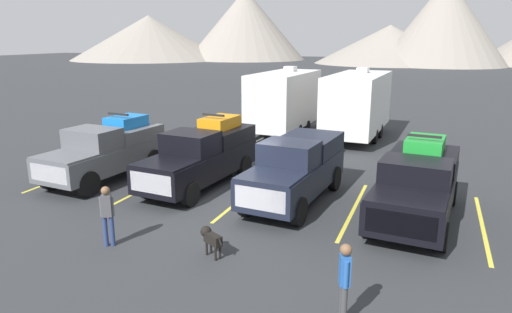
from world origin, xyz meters
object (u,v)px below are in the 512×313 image
object	(u,v)px
pickup_truck_c	(296,168)
person_b	(107,212)
camper_trailer_b	(357,102)
person_a	(344,279)
dog	(210,237)
pickup_truck_b	(203,154)
camper_trailer_a	(284,99)
pickup_truck_d	(417,183)
pickup_truck_a	(107,150)

from	to	relation	value
pickup_truck_c	person_b	world-z (taller)	pickup_truck_c
camper_trailer_b	person_a	distance (m)	17.58
person_b	dog	xyz separation A→B (m)	(2.81, 0.49, -0.46)
pickup_truck_b	camper_trailer_b	distance (m)	11.21
camper_trailer_a	pickup_truck_b	bearing A→B (deg)	-89.76
pickup_truck_b	dog	xyz separation A→B (m)	(2.96, -5.26, -0.68)
camper_trailer_b	person_b	world-z (taller)	camper_trailer_b
person_a	person_b	world-z (taller)	person_a
pickup_truck_d	person_b	distance (m)	9.22
pickup_truck_b	dog	world-z (taller)	pickup_truck_b
pickup_truck_b	pickup_truck_d	bearing A→B (deg)	-4.19
camper_trailer_a	dog	distance (m)	15.85
pickup_truck_c	dog	xyz separation A→B (m)	(-0.87, -4.84, -0.65)
pickup_truck_a	pickup_truck_c	bearing A→B (deg)	1.91
camper_trailer_a	person_a	bearing A→B (deg)	-68.52
pickup_truck_d	pickup_truck_c	bearing A→B (deg)	177.95
person_a	person_b	size ratio (longest dim) A/B	1.01
dog	camper_trailer_b	bearing A→B (deg)	85.78
pickup_truck_c	camper_trailer_a	xyz separation A→B (m)	(-3.87, 10.65, 0.86)
camper_trailer_b	person_a	size ratio (longest dim) A/B	4.66
camper_trailer_b	person_b	distance (m)	16.67
pickup_truck_a	camper_trailer_a	bearing A→B (deg)	70.50
camper_trailer_a	person_b	bearing A→B (deg)	-89.33
pickup_truck_c	dog	bearing A→B (deg)	-100.22
person_b	pickup_truck_a	bearing A→B (deg)	128.62
pickup_truck_c	pickup_truck_d	size ratio (longest dim) A/B	0.96
camper_trailer_a	camper_trailer_b	distance (m)	4.16
person_a	dog	world-z (taller)	person_a
pickup_truck_d	person_b	xyz separation A→B (m)	(-7.62, -5.19, -0.15)
person_a	pickup_truck_a	bearing A→B (deg)	149.43
pickup_truck_a	pickup_truck_b	distance (m)	3.96
pickup_truck_d	camper_trailer_b	bearing A→B (deg)	108.46
pickup_truck_b	camper_trailer_a	xyz separation A→B (m)	(-0.04, 10.22, 0.84)
pickup_truck_d	person_b	bearing A→B (deg)	-145.77
pickup_truck_b	person_a	bearing A→B (deg)	-46.01
person_a	camper_trailer_b	bearing A→B (deg)	98.56
pickup_truck_b	person_a	size ratio (longest dim) A/B	3.47
person_a	pickup_truck_d	bearing A→B (deg)	80.67
camper_trailer_a	person_b	size ratio (longest dim) A/B	4.39
person_a	dog	bearing A→B (deg)	155.73
dog	person_b	bearing A→B (deg)	-170.06
pickup_truck_a	person_b	bearing A→B (deg)	-51.38
person_a	camper_trailer_a	bearing A→B (deg)	111.48
camper_trailer_b	person_a	world-z (taller)	camper_trailer_b
pickup_truck_d	camper_trailer_a	distance (m)	13.35
camper_trailer_a	person_a	distance (m)	18.50
pickup_truck_d	dog	distance (m)	6.75
pickup_truck_d	dog	bearing A→B (deg)	-135.73
pickup_truck_c	camper_trailer_a	bearing A→B (deg)	109.97
pickup_truck_a	person_b	size ratio (longest dim) A/B	3.19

